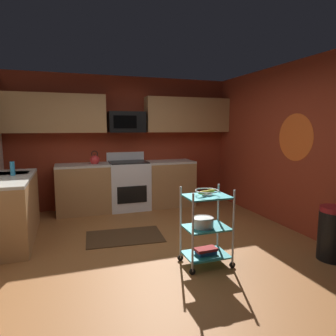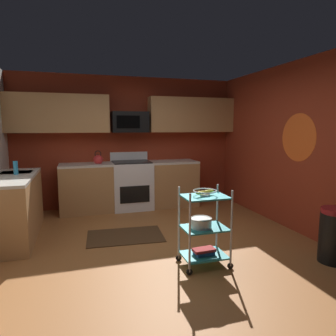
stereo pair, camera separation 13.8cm
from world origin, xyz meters
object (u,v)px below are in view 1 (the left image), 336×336
Objects in this scene: oven_range at (129,185)px; kettle at (95,160)px; mixing_bowl_large at (203,222)px; microwave at (126,122)px; fruit_bowl at (207,192)px; dish_soap_bottle at (12,168)px; trash_can at (333,234)px; rolling_cart at (206,227)px; book_stack at (206,251)px.

oven_range is 4.17× the size of kettle.
kettle is at bearing 109.66° from mixing_bowl_large.
microwave is 2.95m from fruit_bowl.
oven_range reaches higher than fruit_bowl.
dish_soap_bottle is (-1.24, -1.00, 0.02)m from kettle.
dish_soap_bottle is at bearing 151.15° from trash_can.
kettle reaches higher than dish_soap_bottle.
mixing_bowl_large is (0.33, -2.80, -1.18)m from microwave.
book_stack is (0.00, 0.00, -0.29)m from rolling_cart.
mixing_bowl_large is 0.95× the size of kettle.
trash_can is (1.89, -3.08, -0.15)m from oven_range.
dish_soap_bottle reaches higher than rolling_cart.
book_stack is (0.37, -2.70, -0.31)m from oven_range.
trash_can is at bearing -28.85° from dish_soap_bottle.
oven_range reaches higher than mixing_bowl_large.
kettle is (-0.96, 2.70, 0.48)m from mixing_bowl_large.
microwave is 3.50× the size of dish_soap_bottle.
book_stack is 0.40× the size of trash_can.
dish_soap_bottle is at bearing 142.94° from fruit_bowl.
microwave is (-0.00, 0.10, 1.22)m from oven_range.
oven_range is 1.20× the size of rolling_cart.
oven_range is 1.57× the size of microwave.
oven_range is at bearing 96.97° from mixing_bowl_large.
rolling_cart is 3.44× the size of book_stack.
kettle is (-1.00, 2.70, 0.83)m from book_stack.
microwave is at bearing 97.56° from rolling_cart.
kettle reaches higher than oven_range.
rolling_cart is (0.37, -2.80, -1.25)m from microwave.
fruit_bowl is (0.37, -2.80, -0.82)m from microwave.
fruit_bowl is 1.08× the size of mixing_bowl_large.
fruit_bowl is 0.41× the size of trash_can.
mixing_bowl_large is at bearing -70.34° from kettle.
dish_soap_bottle reaches higher than book_stack.
fruit_bowl is 0.36m from mixing_bowl_large.
oven_range is 1.67× the size of trash_can.
kettle is 4.03m from trash_can.
microwave is at bearing 30.71° from dish_soap_bottle.
oven_range is at bearing 97.84° from book_stack.
book_stack is at bearing -82.44° from microwave.
kettle is at bearing 110.44° from rolling_cart.
dish_soap_bottle is (-1.87, -1.01, 0.54)m from oven_range.
microwave reaches higher than fruit_bowl.
kettle reaches higher than rolling_cart.
oven_range is 4.13× the size of book_stack.
fruit_bowl is 0.71m from book_stack.
rolling_cart is at bearing -82.16° from oven_range.
book_stack is (0.04, 0.00, -0.35)m from mixing_bowl_large.
rolling_cart is 0.29m from book_stack.
kettle is (-0.63, -0.11, -0.70)m from microwave.
trash_can is at bearing -59.31° from microwave.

